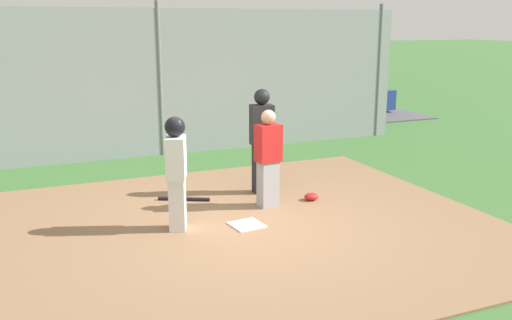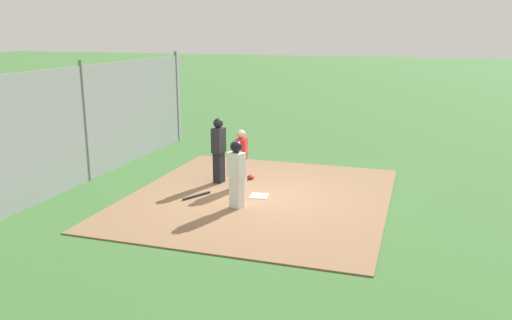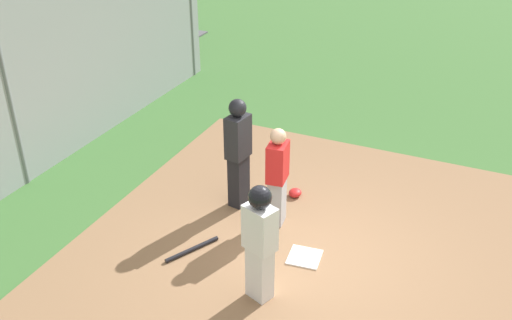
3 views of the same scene
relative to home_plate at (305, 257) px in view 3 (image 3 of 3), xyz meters
The scene contains 10 objects.
ground_plane 0.04m from the home_plate, ahead, with size 140.00×140.00×0.00m, color #3D6B33.
dirt_infield 0.03m from the home_plate, ahead, with size 7.20×6.40×0.03m, color #896647.
home_plate is the anchor object (origin of this frame).
catcher 1.24m from the home_plate, 133.08° to the right, with size 0.41×0.30×1.56m.
umpire 1.91m from the home_plate, 121.02° to the right, with size 0.41×0.31×1.79m.
runner 1.34m from the home_plate, 15.14° to the right, with size 0.38×0.45×1.62m.
baseball_bat 1.58m from the home_plate, 70.98° to the right, with size 0.06×0.06×0.86m, color black.
catcher_mask 1.60m from the home_plate, 154.22° to the right, with size 0.24×0.20×0.12m, color red.
backstop_fence 5.27m from the home_plate, 90.00° to the right, with size 12.00×0.10×3.35m.
parked_car_blue 10.82m from the home_plate, 125.77° to the right, with size 4.27×2.03×1.28m.
Camera 3 is at (6.08, 2.02, 5.10)m, focal length 40.61 mm.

